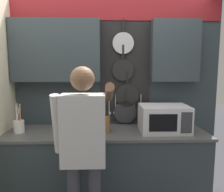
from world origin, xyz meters
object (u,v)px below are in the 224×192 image
(person, at_px, (84,144))
(utensil_crock, at_px, (19,125))
(knife_block, at_px, (105,123))
(microwave, at_px, (164,118))

(person, bearing_deg, utensil_crock, 144.31)
(utensil_crock, bearing_deg, knife_block, -0.08)
(utensil_crock, distance_m, person, 0.95)
(microwave, height_order, utensil_crock, utensil_crock)
(microwave, relative_size, person, 0.32)
(knife_block, height_order, person, person)
(microwave, xyz_separation_m, knife_block, (-0.67, 0.00, -0.05))
(utensil_crock, relative_size, person, 0.20)
(knife_block, bearing_deg, microwave, -0.02)
(knife_block, relative_size, utensil_crock, 0.82)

